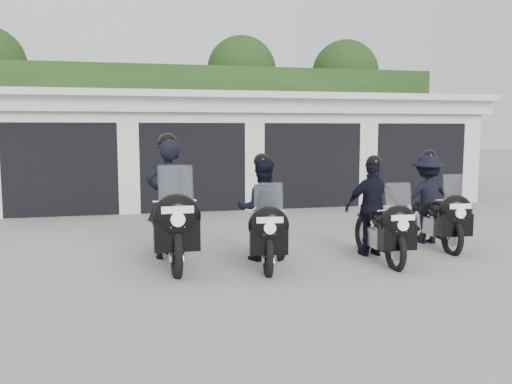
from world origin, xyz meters
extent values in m
plane|color=gray|center=(0.00, 0.00, 0.00)|extent=(80.00, 80.00, 0.00)
cube|color=white|center=(0.00, 8.50, 1.40)|extent=(16.00, 6.00, 2.80)
cube|color=white|center=(0.00, 8.30, 2.88)|extent=(16.40, 6.80, 0.16)
cube|color=white|center=(0.00, 5.25, 2.65)|extent=(16.40, 0.12, 0.40)
cube|color=black|center=(0.00, 5.48, 0.12)|extent=(16.00, 0.06, 0.24)
cube|color=black|center=(-3.10, 6.70, 1.10)|extent=(2.60, 2.60, 2.20)
cube|color=white|center=(-3.10, 5.65, 2.50)|extent=(2.60, 0.50, 0.60)
cube|color=white|center=(-1.55, 5.65, 1.40)|extent=(0.50, 0.50, 2.80)
cube|color=black|center=(0.00, 6.70, 1.10)|extent=(2.60, 2.60, 2.20)
cube|color=white|center=(0.00, 5.65, 2.50)|extent=(2.60, 0.50, 0.60)
cube|color=white|center=(1.55, 5.65, 1.40)|extent=(0.50, 0.50, 2.80)
cube|color=black|center=(3.10, 6.70, 1.10)|extent=(2.60, 2.60, 2.20)
cube|color=white|center=(3.10, 5.65, 2.50)|extent=(2.60, 0.50, 0.60)
cube|color=white|center=(4.65, 5.65, 1.40)|extent=(0.50, 0.50, 2.80)
cube|color=black|center=(6.20, 6.70, 1.10)|extent=(2.60, 2.60, 2.20)
cube|color=white|center=(6.20, 5.65, 2.50)|extent=(2.60, 0.50, 0.60)
cube|color=white|center=(7.75, 5.65, 1.40)|extent=(0.50, 0.50, 2.80)
cube|color=#1B3814|center=(0.00, 12.50, 2.15)|extent=(20.00, 2.00, 4.30)
sphere|color=#1B3814|center=(3.00, 14.00, 4.40)|extent=(2.80, 2.80, 2.80)
cylinder|color=black|center=(3.00, 14.00, 1.65)|extent=(0.24, 0.24, 3.30)
sphere|color=#1B3814|center=(7.50, 14.00, 4.40)|extent=(2.80, 2.80, 2.80)
cylinder|color=black|center=(7.50, 14.00, 1.65)|extent=(0.24, 0.24, 3.30)
torus|color=black|center=(-0.94, -0.42, 0.34)|extent=(0.13, 0.79, 0.79)
torus|color=black|center=(-0.96, 1.13, 0.34)|extent=(0.13, 0.79, 0.79)
cube|color=#AFAFB4|center=(-0.95, 0.38, 0.41)|extent=(0.29, 0.60, 0.35)
cube|color=black|center=(-0.95, 0.35, 0.24)|extent=(0.11, 1.41, 0.06)
ellipsoid|color=black|center=(-0.95, 0.19, 0.78)|extent=(0.36, 0.63, 0.31)
cube|color=black|center=(-0.95, 0.66, 0.80)|extent=(0.29, 0.60, 0.11)
ellipsoid|color=black|center=(-0.93, -0.51, 0.84)|extent=(0.69, 0.37, 0.65)
cube|color=black|center=(-0.93, -0.51, 0.59)|extent=(0.63, 0.25, 0.43)
cube|color=#B2BFC6|center=(-0.93, -0.48, 1.28)|extent=(0.48, 0.13, 0.55)
cylinder|color=silver|center=(-0.94, -0.29, 1.04)|extent=(0.61, 0.04, 0.03)
cube|color=white|center=(-0.93, -0.69, 0.97)|extent=(0.43, 0.02, 0.10)
cube|color=white|center=(-0.93, -0.66, 0.78)|extent=(0.19, 0.02, 0.11)
imported|color=black|center=(-0.95, 0.68, 0.95)|extent=(0.70, 0.47, 1.90)
sphere|color=black|center=(-0.95, 0.68, 1.84)|extent=(0.29, 0.29, 0.29)
torus|color=black|center=(0.32, -0.67, 0.28)|extent=(0.19, 0.67, 0.67)
torus|color=black|center=(0.51, 0.63, 0.28)|extent=(0.19, 0.67, 0.67)
cube|color=#AFAFB4|center=(0.42, 0.00, 0.35)|extent=(0.31, 0.53, 0.29)
cube|color=black|center=(0.42, -0.02, 0.20)|extent=(0.24, 1.18, 0.05)
ellipsoid|color=black|center=(0.40, -0.16, 0.66)|extent=(0.37, 0.56, 0.26)
cube|color=black|center=(0.45, 0.23, 0.67)|extent=(0.31, 0.53, 0.09)
ellipsoid|color=black|center=(0.31, -0.75, 0.71)|extent=(0.61, 0.38, 0.55)
cube|color=black|center=(0.31, -0.75, 0.50)|extent=(0.55, 0.27, 0.36)
cube|color=#B2BFC6|center=(0.32, -0.72, 1.08)|extent=(0.41, 0.16, 0.47)
cylinder|color=silver|center=(0.34, -0.56, 0.88)|extent=(0.51, 0.10, 0.03)
cube|color=white|center=(0.29, -0.90, 0.82)|extent=(0.36, 0.07, 0.08)
cube|color=white|center=(0.29, -0.87, 0.66)|extent=(0.16, 0.04, 0.09)
imported|color=black|center=(0.46, 0.25, 0.80)|extent=(0.86, 0.71, 1.60)
sphere|color=black|center=(0.46, 0.25, 1.55)|extent=(0.25, 0.25, 0.25)
torus|color=black|center=(2.21, -0.80, 0.28)|extent=(0.14, 0.65, 0.65)
torus|color=black|center=(2.29, 0.48, 0.28)|extent=(0.14, 0.65, 0.65)
cube|color=#AFAFB4|center=(2.25, -0.14, 0.34)|extent=(0.26, 0.50, 0.28)
cube|color=black|center=(2.25, -0.16, 0.20)|extent=(0.14, 1.16, 0.05)
ellipsoid|color=black|center=(2.24, -0.30, 0.64)|extent=(0.32, 0.53, 0.26)
cube|color=black|center=(2.27, 0.09, 0.66)|extent=(0.26, 0.50, 0.09)
ellipsoid|color=black|center=(2.21, -0.87, 0.69)|extent=(0.58, 0.33, 0.53)
cube|color=black|center=(2.21, -0.87, 0.49)|extent=(0.53, 0.23, 0.36)
cube|color=#B2BFC6|center=(2.21, -0.85, 1.05)|extent=(0.40, 0.13, 0.45)
cylinder|color=silver|center=(2.22, -0.69, 0.85)|extent=(0.50, 0.06, 0.02)
cube|color=white|center=(2.20, -1.02, 0.80)|extent=(0.36, 0.03, 0.08)
cube|color=white|center=(2.20, -1.00, 0.64)|extent=(0.16, 0.02, 0.09)
imported|color=black|center=(2.27, 0.10, 0.78)|extent=(0.94, 0.57, 1.56)
sphere|color=black|center=(2.27, 0.10, 1.51)|extent=(0.24, 0.24, 0.24)
torus|color=black|center=(3.58, -0.13, 0.28)|extent=(0.16, 0.68, 0.67)
torus|color=black|center=(3.70, 1.19, 0.28)|extent=(0.16, 0.68, 0.67)
cube|color=#AFAFB4|center=(3.65, 0.55, 0.35)|extent=(0.28, 0.52, 0.29)
cube|color=black|center=(3.64, 0.53, 0.20)|extent=(0.18, 1.19, 0.06)
ellipsoid|color=black|center=(3.63, 0.39, 0.66)|extent=(0.34, 0.55, 0.26)
cube|color=black|center=(3.67, 0.79, 0.68)|extent=(0.28, 0.52, 0.09)
ellipsoid|color=black|center=(3.58, -0.20, 0.72)|extent=(0.60, 0.35, 0.55)
cube|color=black|center=(3.58, -0.20, 0.50)|extent=(0.55, 0.25, 0.37)
cube|color=#B2BFC6|center=(3.58, -0.17, 1.08)|extent=(0.41, 0.14, 0.47)
cylinder|color=silver|center=(3.59, -0.02, 0.88)|extent=(0.51, 0.07, 0.03)
cube|color=white|center=(3.56, -0.35, 0.83)|extent=(0.37, 0.05, 0.08)
cube|color=white|center=(3.57, -0.33, 0.66)|extent=(0.17, 0.03, 0.09)
imported|color=black|center=(3.67, 0.81, 0.80)|extent=(1.08, 0.63, 1.61)
sphere|color=black|center=(3.67, 0.81, 1.56)|extent=(0.25, 0.25, 0.25)
camera|label=1|loc=(-1.55, -7.88, 2.04)|focal=38.00mm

